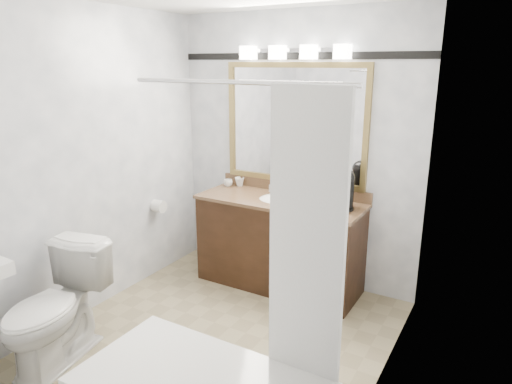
{
  "coord_description": "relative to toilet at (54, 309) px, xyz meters",
  "views": [
    {
      "loc": [
        1.79,
        -2.51,
        2.05
      ],
      "look_at": [
        0.13,
        0.35,
        1.1
      ],
      "focal_mm": 32.0,
      "sensor_mm": 36.0,
      "label": 1
    }
  ],
  "objects": [
    {
      "name": "soap_bar",
      "position": [
        0.87,
        1.92,
        0.45
      ],
      "size": [
        0.07,
        0.05,
        0.02
      ],
      "primitive_type": "cube",
      "rotation": [
        0.0,
        0.0,
        0.03
      ],
      "color": "beige",
      "rests_on": "vanity"
    },
    {
      "name": "cup_right",
      "position": [
        0.25,
        2.02,
        0.48
      ],
      "size": [
        0.11,
        0.11,
        0.09
      ],
      "primitive_type": "imported",
      "rotation": [
        0.0,
        0.0,
        0.13
      ],
      "color": "white",
      "rests_on": "vanity"
    },
    {
      "name": "soap_bottle_a",
      "position": [
        0.64,
        1.99,
        0.49
      ],
      "size": [
        0.06,
        0.06,
        0.11
      ],
      "primitive_type": "imported",
      "rotation": [
        0.0,
        0.0,
        -0.26
      ],
      "color": "white",
      "rests_on": "vanity"
    },
    {
      "name": "vanity_light_bar",
      "position": [
        0.81,
        2.02,
        1.72
      ],
      "size": [
        1.02,
        0.14,
        0.12
      ],
      "color": "silver",
      "rests_on": "room"
    },
    {
      "name": "mirror",
      "position": [
        0.81,
        2.07,
        1.09
      ],
      "size": [
        1.4,
        0.04,
        1.1
      ],
      "color": "olive",
      "rests_on": "room"
    },
    {
      "name": "tp_roll",
      "position": [
        -0.33,
        1.45,
        0.29
      ],
      "size": [
        0.11,
        0.12,
        0.12
      ],
      "primitive_type": "cylinder",
      "rotation": [
        0.0,
        1.57,
        0.0
      ],
      "color": "white",
      "rests_on": "room"
    },
    {
      "name": "vanity",
      "position": [
        0.81,
        1.81,
        0.03
      ],
      "size": [
        1.53,
        0.58,
        0.97
      ],
      "color": "black",
      "rests_on": "ground"
    },
    {
      "name": "accent_stripe",
      "position": [
        0.81,
        2.08,
        1.69
      ],
      "size": [
        2.4,
        0.01,
        0.06
      ],
      "primitive_type": "cube",
      "color": "black",
      "rests_on": "room"
    },
    {
      "name": "toilet",
      "position": [
        0.0,
        0.0,
        0.0
      ],
      "size": [
        0.61,
        0.88,
        0.82
      ],
      "primitive_type": "imported",
      "rotation": [
        0.0,
        0.0,
        0.2
      ],
      "color": "white",
      "rests_on": "ground"
    },
    {
      "name": "coffee_maker",
      "position": [
        1.4,
        1.86,
        0.61
      ],
      "size": [
        0.17,
        0.22,
        0.34
      ],
      "rotation": [
        0.0,
        0.0,
        0.18
      ],
      "color": "black",
      "rests_on": "vanity"
    },
    {
      "name": "soap_bottle_b",
      "position": [
        1.06,
        1.96,
        0.49
      ],
      "size": [
        0.09,
        0.09,
        0.1
      ],
      "primitive_type": "imported",
      "rotation": [
        0.0,
        0.0,
        -0.17
      ],
      "color": "white",
      "rests_on": "vanity"
    },
    {
      "name": "room",
      "position": [
        0.81,
        0.79,
        0.84
      ],
      "size": [
        2.42,
        2.62,
        2.52
      ],
      "color": "gray",
      "rests_on": "ground"
    },
    {
      "name": "cup_left",
      "position": [
        0.15,
        1.95,
        0.47
      ],
      "size": [
        0.09,
        0.09,
        0.07
      ],
      "primitive_type": "imported",
      "rotation": [
        0.0,
        0.0,
        0.05
      ],
      "color": "white",
      "rests_on": "vanity"
    }
  ]
}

